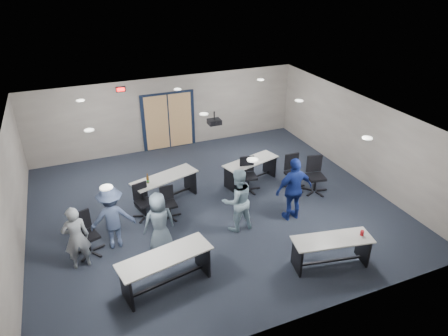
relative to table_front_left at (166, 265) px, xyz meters
name	(u,v)px	position (x,y,z in m)	size (l,w,h in m)	color
floor	(212,206)	(2.05, 2.60, -0.57)	(10.00, 10.00, 0.00)	black
back_wall	(168,113)	(2.05, 7.10, 0.78)	(10.00, 0.04, 2.70)	gray
front_wall	(298,269)	(2.05, -1.90, 0.78)	(10.00, 0.04, 2.70)	gray
left_wall	(12,202)	(-2.95, 2.60, 0.78)	(0.04, 9.00, 2.70)	gray
right_wall	(358,138)	(7.05, 2.60, 0.78)	(0.04, 9.00, 2.70)	gray
ceiling	(210,119)	(2.05, 2.60, 2.13)	(10.00, 9.00, 0.04)	silver
double_door	(169,121)	(2.05, 7.06, 0.48)	(2.00, 0.07, 2.20)	black
exit_sign	(121,89)	(0.45, 7.04, 1.88)	(0.32, 0.07, 0.18)	black
ceiling_projector	(214,122)	(2.35, 3.10, 1.84)	(0.35, 0.32, 0.37)	black
ceiling_can_lights	(207,117)	(2.05, 2.85, 2.10)	(6.24, 5.74, 0.02)	white
table_front_left	(166,265)	(0.00, 0.00, 0.00)	(2.13, 1.06, 0.83)	beige
table_front_right	(332,247)	(3.71, -0.80, -0.05)	(1.93, 0.96, 0.87)	beige
table_back_left	(165,184)	(0.89, 3.41, -0.01)	(2.08, 1.22, 1.10)	beige
table_back_right	(251,168)	(3.71, 3.46, -0.05)	(1.97, 1.10, 0.76)	beige
chair_back_a	(144,202)	(0.14, 2.78, -0.06)	(0.63, 0.63, 1.00)	black
chair_back_b	(169,203)	(0.76, 2.52, -0.11)	(0.57, 0.57, 0.91)	black
chair_back_c	(249,175)	(3.41, 3.01, -0.03)	(0.67, 0.67, 1.07)	black
chair_back_d	(294,173)	(4.76, 2.56, -0.01)	(0.70, 0.70, 1.11)	black
chair_loose_left	(87,235)	(-1.46, 1.80, -0.02)	(0.68, 0.68, 1.09)	black
chair_loose_right	(316,176)	(5.27, 2.14, 0.01)	(0.72, 0.72, 1.14)	black
person_gray	(76,238)	(-1.69, 1.39, 0.24)	(0.59, 0.39, 1.62)	gray
person_plaid	(159,222)	(0.20, 1.29, 0.22)	(0.77, 0.50, 1.58)	#4F606D
person_lightblue	(237,200)	(2.29, 1.35, 0.31)	(0.85, 0.66, 1.75)	#99BACA
person_navy	(294,189)	(3.89, 1.21, 0.35)	(1.07, 0.45, 1.83)	navy
person_back	(112,218)	(-0.82, 1.86, 0.27)	(1.07, 0.62, 1.66)	#3C4B6C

